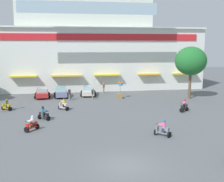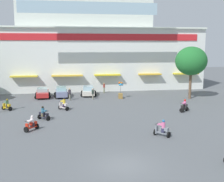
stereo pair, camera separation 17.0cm
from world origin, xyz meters
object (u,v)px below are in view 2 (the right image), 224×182
object	(u,v)px
parked_car_2	(88,91)
scooter_rider_1	(32,124)
scooter_rider_8	(44,114)
scooter_rider_0	(7,105)
pedestrian_1	(104,87)
scooter_rider_2	(64,105)
plaza_tree_1	(191,61)
parked_car_1	(61,92)
pedestrian_2	(70,93)
parked_car_0	(43,93)
pedestrian_0	(93,93)
scooter_rider_5	(184,107)
balloon_vendor_cart	(121,91)
scooter_rider_7	(162,129)

from	to	relation	value
parked_car_2	scooter_rider_1	size ratio (longest dim) A/B	3.20
parked_car_2	scooter_rider_8	bearing A→B (deg)	-112.80
scooter_rider_0	pedestrian_1	xyz separation A→B (m)	(13.36, 10.68, 0.39)
scooter_rider_2	parked_car_2	bearing A→B (deg)	68.64
plaza_tree_1	scooter_rider_1	xyz separation A→B (m)	(-21.30, -12.71, -4.94)
scooter_rider_2	parked_car_1	bearing A→B (deg)	92.33
parked_car_2	pedestrian_2	xyz separation A→B (m)	(-2.99, -3.61, 0.26)
parked_car_0	pedestrian_0	bearing A→B (deg)	-20.64
parked_car_0	scooter_rider_5	distance (m)	21.27
scooter_rider_2	scooter_rider_5	xyz separation A→B (m)	(14.17, -3.20, -0.02)
plaza_tree_1	scooter_rider_1	size ratio (longest dim) A/B	5.29
scooter_rider_0	scooter_rider_2	distance (m)	6.88
pedestrian_2	pedestrian_0	bearing A→B (deg)	3.44
parked_car_0	scooter_rider_8	xyz separation A→B (m)	(1.08, -13.41, -0.13)
scooter_rider_8	balloon_vendor_cart	size ratio (longest dim) A/B	0.59
scooter_rider_7	scooter_rider_1	bearing A→B (deg)	162.50
scooter_rider_5	scooter_rider_8	xyz separation A→B (m)	(-16.27, -1.11, -0.03)
pedestrian_0	pedestrian_1	size ratio (longest dim) A/B	0.95
scooter_rider_8	pedestrian_0	bearing A→B (deg)	59.50
scooter_rider_2	scooter_rider_5	world-z (taller)	scooter_rider_2
scooter_rider_5	scooter_rider_1	bearing A→B (deg)	-164.10
plaza_tree_1	pedestrian_2	size ratio (longest dim) A/B	4.32
parked_car_1	pedestrian_1	distance (m)	7.41
scooter_rider_1	pedestrian_2	world-z (taller)	pedestrian_2
parked_car_2	scooter_rider_7	size ratio (longest dim) A/B	3.04
scooter_rider_2	scooter_rider_5	distance (m)	14.53
scooter_rider_8	pedestrian_0	world-z (taller)	pedestrian_0
parked_car_0	pedestrian_1	distance (m)	10.06
pedestrian_0	pedestrian_2	size ratio (longest dim) A/B	0.92
parked_car_2	scooter_rider_1	xyz separation A→B (m)	(-6.72, -17.81, -0.14)
plaza_tree_1	scooter_rider_2	world-z (taller)	plaza_tree_1
scooter_rider_1	pedestrian_1	bearing A→B (deg)	64.36
parked_car_2	scooter_rider_7	xyz separation A→B (m)	(4.69, -21.41, -0.11)
pedestrian_0	pedestrian_2	bearing A→B (deg)	-176.56
scooter_rider_7	balloon_vendor_cart	size ratio (longest dim) A/B	0.60
scooter_rider_5	scooter_rider_8	world-z (taller)	scooter_rider_5
plaza_tree_1	scooter_rider_1	distance (m)	25.29
pedestrian_0	pedestrian_1	bearing A→B (deg)	65.89
scooter_rider_8	pedestrian_2	xyz separation A→B (m)	(2.92, 10.44, 0.39)
parked_car_1	balloon_vendor_cart	world-z (taller)	balloon_vendor_cart
parked_car_0	scooter_rider_7	xyz separation A→B (m)	(11.68, -20.77, -0.10)
scooter_rider_8	pedestrian_2	distance (m)	10.85
scooter_rider_1	scooter_rider_7	distance (m)	11.97
plaza_tree_1	parked_car_1	size ratio (longest dim) A/B	1.83
parked_car_1	pedestrian_0	xyz separation A→B (m)	(4.54, -2.66, 0.13)
parked_car_2	scooter_rider_1	distance (m)	19.04
parked_car_2	scooter_rider_2	world-z (taller)	scooter_rider_2
parked_car_1	scooter_rider_0	distance (m)	10.29
pedestrian_0	pedestrian_2	distance (m)	3.35
pedestrian_2	scooter_rider_1	bearing A→B (deg)	-104.74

